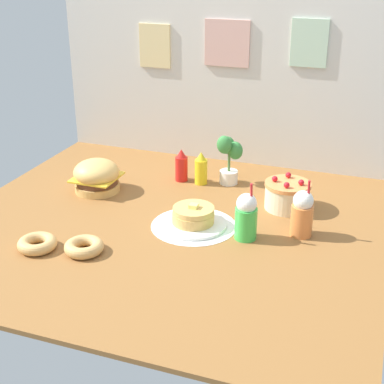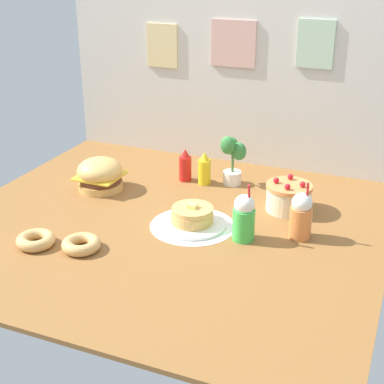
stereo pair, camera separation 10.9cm
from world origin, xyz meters
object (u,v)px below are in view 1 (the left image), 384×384
at_px(layer_cake, 287,195).
at_px(potted_plant, 229,158).
at_px(cream_soda_cup, 246,217).
at_px(orange_float_cup, 302,214).
at_px(pancake_stack, 193,218).
at_px(ketchup_bottle, 181,166).
at_px(donut_chocolate, 84,247).
at_px(mustard_bottle, 201,169).
at_px(donut_pink_glaze, 37,243).
at_px(burger, 97,176).

xyz_separation_m(layer_cake, potted_plant, (-0.35, 0.20, 0.08)).
height_order(cream_soda_cup, orange_float_cup, same).
height_order(pancake_stack, ketchup_bottle, ketchup_bottle).
xyz_separation_m(cream_soda_cup, orange_float_cup, (0.22, 0.11, 0.00)).
height_order(cream_soda_cup, donut_chocolate, cream_soda_cup).
distance_m(donut_chocolate, potted_plant, 0.97).
distance_m(pancake_stack, mustard_bottle, 0.49).
bearing_deg(donut_pink_glaze, layer_cake, 39.73).
height_order(ketchup_bottle, mustard_bottle, same).
xyz_separation_m(burger, donut_chocolate, (0.25, -0.58, -0.05)).
distance_m(burger, layer_cake, 0.96).
height_order(layer_cake, donut_chocolate, layer_cake).
height_order(ketchup_bottle, cream_soda_cup, cream_soda_cup).
distance_m(cream_soda_cup, donut_pink_glaze, 0.88).
relative_size(pancake_stack, cream_soda_cup, 1.13).
height_order(pancake_stack, layer_cake, layer_cake).
relative_size(burger, mustard_bottle, 1.33).
relative_size(pancake_stack, potted_plant, 1.11).
relative_size(pancake_stack, layer_cake, 1.36).
bearing_deg(burger, ketchup_bottle, 37.81).
height_order(burger, donut_chocolate, burger).
bearing_deg(layer_cake, ketchup_bottle, 165.58).
distance_m(mustard_bottle, donut_chocolate, 0.88).
distance_m(burger, donut_chocolate, 0.63).
xyz_separation_m(layer_cake, orange_float_cup, (0.11, -0.25, 0.04)).
height_order(ketchup_bottle, donut_pink_glaze, ketchup_bottle).
bearing_deg(pancake_stack, donut_chocolate, -132.39).
distance_m(ketchup_bottle, potted_plant, 0.26).
bearing_deg(donut_chocolate, cream_soda_cup, 30.05).
distance_m(ketchup_bottle, cream_soda_cup, 0.71).
bearing_deg(ketchup_bottle, donut_chocolate, -96.90).
bearing_deg(ketchup_bottle, pancake_stack, -63.50).
bearing_deg(mustard_bottle, cream_soda_cup, -53.40).
bearing_deg(potted_plant, burger, -151.68).
relative_size(burger, cream_soda_cup, 0.88).
xyz_separation_m(pancake_stack, potted_plant, (0.01, 0.53, 0.10)).
xyz_separation_m(pancake_stack, donut_pink_glaze, (-0.54, -0.42, -0.01)).
distance_m(pancake_stack, layer_cake, 0.48).
height_order(burger, ketchup_bottle, ketchup_bottle).
bearing_deg(cream_soda_cup, burger, 164.35).
relative_size(cream_soda_cup, potted_plant, 0.98).
distance_m(pancake_stack, ketchup_bottle, 0.54).
xyz_separation_m(pancake_stack, layer_cake, (0.36, 0.33, 0.03)).
xyz_separation_m(ketchup_bottle, donut_pink_glaze, (-0.30, -0.89, -0.05)).
xyz_separation_m(ketchup_bottle, mustard_bottle, (0.11, -0.01, 0.00)).
bearing_deg(cream_soda_cup, ketchup_bottle, 133.62).
distance_m(cream_soda_cup, donut_chocolate, 0.69).
bearing_deg(pancake_stack, mustard_bottle, 105.04).
bearing_deg(cream_soda_cup, pancake_stack, 172.48).
distance_m(cream_soda_cup, orange_float_cup, 0.24).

